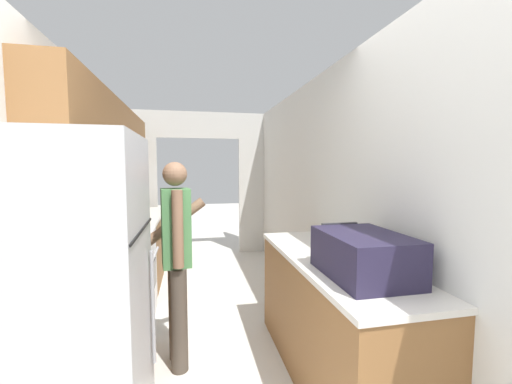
{
  "coord_description": "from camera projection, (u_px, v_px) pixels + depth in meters",
  "views": [
    {
      "loc": [
        -0.15,
        -1.07,
        1.56
      ],
      "look_at": [
        0.67,
        2.81,
        1.24
      ],
      "focal_mm": 22.0,
      "sensor_mm": 36.0,
      "label": 1
    }
  ],
  "objects": [
    {
      "name": "wall_right",
      "position": [
        336.0,
        200.0,
        2.94
      ],
      "size": [
        0.06,
        6.87,
        2.5
      ],
      "color": "silver",
      "rests_on": "ground_plane"
    },
    {
      "name": "range_oven",
      "position": [
        119.0,
        279.0,
        3.06
      ],
      "size": [
        0.66,
        0.78,
        1.05
      ],
      "color": "white",
      "rests_on": "ground_plane"
    },
    {
      "name": "wall_far_with_doorway",
      "position": [
        199.0,
        175.0,
        5.48
      ],
      "size": [
        2.71,
        0.06,
        2.5
      ],
      "color": "silver",
      "rests_on": "ground_plane"
    },
    {
      "name": "counter_left",
      "position": [
        130.0,
        262.0,
        3.63
      ],
      "size": [
        0.62,
        3.22,
        0.91
      ],
      "color": "brown",
      "rests_on": "ground_plane"
    },
    {
      "name": "counter_right",
      "position": [
        332.0,
        318.0,
        2.3
      ],
      "size": [
        0.62,
        1.79,
        0.91
      ],
      "color": "brown",
      "rests_on": "ground_plane"
    },
    {
      "name": "refrigerator",
      "position": [
        63.0,
        308.0,
        1.55
      ],
      "size": [
        0.79,
        0.7,
        1.72
      ],
      "color": "#B7B7BC",
      "rests_on": "ground_plane"
    },
    {
      "name": "wall_left",
      "position": [
        84.0,
        172.0,
        2.85
      ],
      "size": [
        0.38,
        6.87,
        2.5
      ],
      "color": "silver",
      "rests_on": "ground_plane"
    },
    {
      "name": "suitcase",
      "position": [
        363.0,
        255.0,
        1.87
      ],
      "size": [
        0.43,
        0.63,
        0.27
      ],
      "color": "#231E38",
      "rests_on": "counter_right"
    },
    {
      "name": "person",
      "position": [
        177.0,
        258.0,
        2.42
      ],
      "size": [
        0.52,
        0.41,
        1.6
      ],
      "rotation": [
        0.0,
        0.0,
        1.7
      ],
      "color": "#4C4238",
      "rests_on": "ground_plane"
    }
  ]
}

